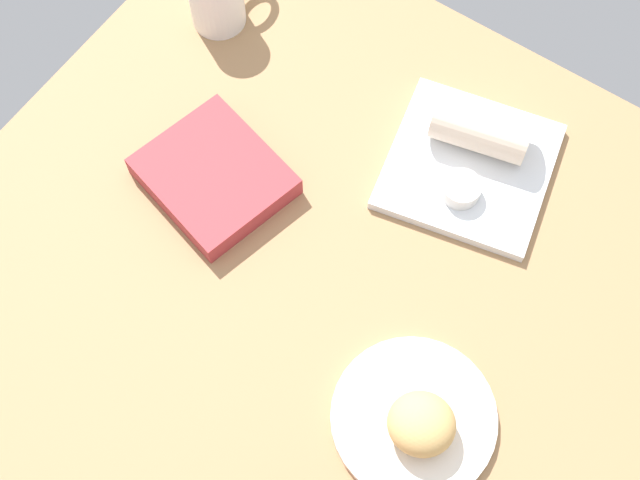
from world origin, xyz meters
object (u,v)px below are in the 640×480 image
Objects in this scene: scone_pastry at (422,424)px; breakfast_wrap at (482,127)px; book_stack at (214,176)px; square_plate at (469,166)px; sauce_cup at (461,189)px; round_plate at (414,418)px.

breakfast_wrap reaches higher than scone_pastry.
scone_pastry is 43.10cm from book_stack.
square_plate is 1.00× the size of book_stack.
book_stack is at bearing -18.25° from scone_pastry.
sauce_cup is (-1.21, 4.71, 2.07)cm from square_plate.
scone_pastry is 37.41cm from square_plate.
square_plate reaches higher than round_plate.
book_stack is (39.59, -12.51, 1.07)cm from round_plate.
scone_pastry is 41.12cm from breakfast_wrap.
square_plate is at bearing -75.62° from sauce_cup.
breakfast_wrap is at bearing -136.66° from book_stack.
sauce_cup is 0.24× the size of book_stack.
round_plate is 41.54cm from book_stack.
book_stack is at bearing 37.73° from square_plate.
round_plate is 1.55× the size of breakfast_wrap.
sauce_cup reaches higher than book_stack.
round_plate is at bearing 110.42° from sauce_cup.
round_plate is 3.84× the size of sauce_cup.
sauce_cup is at bearing -150.01° from book_stack.
square_plate is (13.32, -34.78, -3.47)cm from scone_pastry.
square_plate is at bearing -179.39° from breakfast_wrap.
breakfast_wrap is at bearing -70.90° from round_plate.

